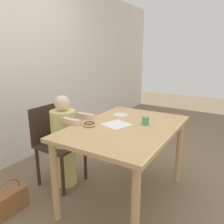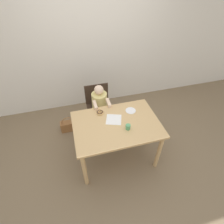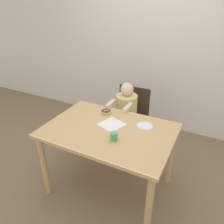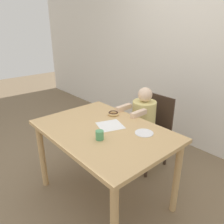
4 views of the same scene
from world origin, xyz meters
name	(u,v)px [view 1 (image 1 of 4)]	position (x,y,z in m)	size (l,w,h in m)	color
ground_plane	(125,197)	(0.00, 0.00, 0.00)	(12.00, 12.00, 0.00)	#7A664C
wall_back	(11,67)	(0.00, 1.60, 1.25)	(8.00, 0.05, 2.50)	silver
dining_table	(126,136)	(0.00, 0.00, 0.66)	(1.24, 0.86, 0.76)	tan
chair	(57,142)	(-0.11, 0.79, 0.47)	(0.43, 0.43, 0.86)	#38281E
child_figure	(65,142)	(-0.11, 0.67, 0.49)	(0.27, 0.45, 1.00)	#E0D17F
donut	(89,124)	(-0.18, 0.28, 0.78)	(0.11, 0.11, 0.03)	#DBB270
napkin	(116,124)	(-0.02, 0.09, 0.77)	(0.28, 0.28, 0.00)	white
handbag	(10,201)	(-0.72, 0.80, 0.11)	(0.31, 0.14, 0.33)	brown
cup	(145,121)	(0.12, -0.14, 0.80)	(0.07, 0.07, 0.08)	#519E66
plate	(121,115)	(0.29, 0.21, 0.77)	(0.16, 0.16, 0.01)	white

